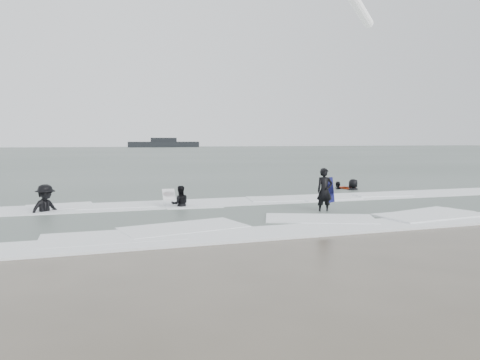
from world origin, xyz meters
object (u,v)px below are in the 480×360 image
object	(u,v)px
surfer_breaker	(46,214)
surfer_right_far	(353,191)
surfer_wading	(180,209)
vessel_horizon	(164,144)
surfer_right_near	(338,190)
surfer_centre	(324,213)

from	to	relation	value
surfer_breaker	surfer_right_far	xyz separation A→B (m)	(15.09, 3.29, 0.00)
surfer_wading	vessel_horizon	distance (m)	145.58
surfer_right_far	surfer_right_near	bearing A→B (deg)	-66.59
surfer_breaker	vessel_horizon	bearing A→B (deg)	42.29
vessel_horizon	surfer_right_far	bearing A→B (deg)	-94.41
surfer_wading	surfer_right_near	xyz separation A→B (m)	(9.53, 4.27, 0.00)
surfer_centre	vessel_horizon	distance (m)	147.62
surfer_centre	surfer_breaker	world-z (taller)	surfer_breaker
surfer_wading	vessel_horizon	bearing A→B (deg)	-95.98
surfer_right_far	vessel_horizon	distance (m)	140.89
surfer_wading	vessel_horizon	world-z (taller)	vessel_horizon
surfer_wading	vessel_horizon	xyz separation A→B (m)	(20.92, 144.06, 1.23)
surfer_breaker	surfer_right_near	size ratio (longest dim) A/B	1.20
surfer_wading	surfer_right_near	world-z (taller)	surfer_right_near
surfer_centre	surfer_right_far	world-z (taller)	surfer_right_far
surfer_centre	surfer_wading	world-z (taller)	surfer_centre
surfer_right_far	vessel_horizon	bearing A→B (deg)	-109.95
surfer_right_far	vessel_horizon	world-z (taller)	vessel_horizon
surfer_centre	surfer_breaker	size ratio (longest dim) A/B	0.88
surfer_centre	vessel_horizon	bearing A→B (deg)	87.66
surfer_right_near	surfer_right_far	distance (m)	0.87
surfer_wading	surfer_centre	bearing A→B (deg)	153.97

